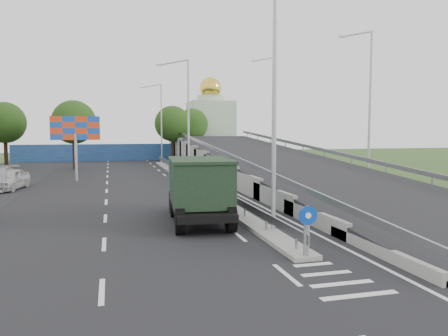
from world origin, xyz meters
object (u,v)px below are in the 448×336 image
object	(u,v)px
church	(210,124)
dump_truck	(198,186)
sign_bollard	(307,231)
parked_car_e	(9,179)
lamp_post_far	(160,119)
lamp_post_near	(270,93)
billboard	(75,132)
lamp_post_mid	(186,113)

from	to	relation	value
church	dump_truck	distance (m)	52.10
sign_bollard	parked_car_e	size ratio (longest dim) A/B	0.37
lamp_post_far	sign_bollard	bearing A→B (deg)	-90.14
lamp_post_near	lamp_post_far	bearing A→B (deg)	90.00
billboard	lamp_post_far	bearing A→B (deg)	63.16
lamp_post_near	church	world-z (taller)	church
parked_car_e	lamp_post_mid	bearing A→B (deg)	20.31
lamp_post_near	billboard	size ratio (longest dim) A/B	1.83
parked_car_e	church	bearing A→B (deg)	67.23
lamp_post_mid	lamp_post_far	xyz separation A→B (m)	(0.00, 20.00, 0.00)
sign_bollard	lamp_post_far	xyz separation A→B (m)	(0.11, 43.83, 4.77)
lamp_post_near	parked_car_e	size ratio (longest dim) A/B	2.22
lamp_post_mid	sign_bollard	bearing A→B (deg)	-90.26
church	dump_truck	xyz separation A→B (m)	(-12.18, -50.53, -3.63)
dump_truck	sign_bollard	bearing A→B (deg)	-68.60
church	parked_car_e	xyz separation A→B (m)	(-23.35, -36.49, -4.54)
sign_bollard	lamp_post_near	xyz separation A→B (m)	(0.11, 3.83, 4.77)
sign_bollard	church	world-z (taller)	church
sign_bollard	dump_truck	size ratio (longest dim) A/B	0.24
sign_bollard	parked_car_e	world-z (taller)	sign_bollard
lamp_post_far	billboard	size ratio (longest dim) A/B	1.83
lamp_post_near	lamp_post_far	size ratio (longest dim) A/B	1.00
church	parked_car_e	bearing A→B (deg)	-122.61
sign_bollard	billboard	xyz separation A→B (m)	(-9.00, 25.83, 3.15)
lamp_post_near	dump_truck	world-z (taller)	lamp_post_near
lamp_post_near	dump_truck	distance (m)	5.86
dump_truck	parked_car_e	distance (m)	17.96
lamp_post_near	parked_car_e	bearing A→B (deg)	127.54
sign_bollard	lamp_post_far	distance (m)	44.08
lamp_post_near	church	distance (m)	54.90
sign_bollard	lamp_post_mid	bearing A→B (deg)	89.74
lamp_post_mid	church	xyz separation A→B (m)	(9.89, 34.00, -0.50)
lamp_post_mid	lamp_post_far	distance (m)	20.00
lamp_post_mid	dump_truck	size ratio (longest dim) A/B	1.43
lamp_post_near	church	size ratio (longest dim) A/B	0.73
sign_bollard	lamp_post_far	world-z (taller)	lamp_post_far
sign_bollard	parked_car_e	xyz separation A→B (m)	(-13.35, 21.34, -0.26)
dump_truck	parked_car_e	bearing A→B (deg)	133.23
church	billboard	world-z (taller)	church
billboard	parked_car_e	world-z (taller)	billboard
lamp_post_mid	church	bearing A→B (deg)	73.78
lamp_post_near	billboard	xyz separation A→B (m)	(-9.11, 22.00, -1.62)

